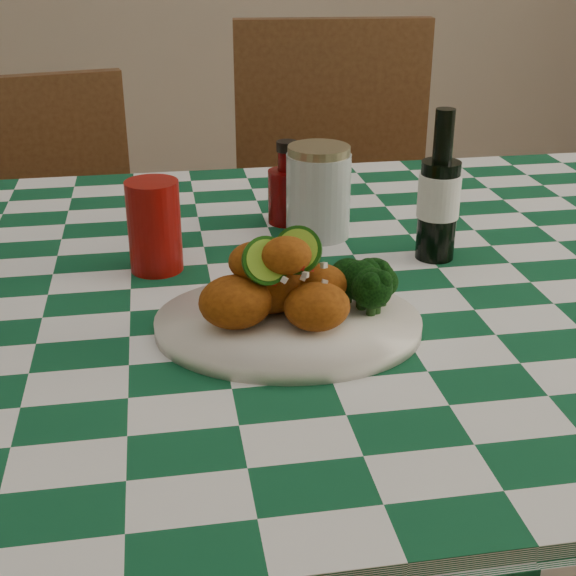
{
  "coord_description": "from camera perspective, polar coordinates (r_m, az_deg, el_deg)",
  "views": [
    {
      "loc": [
        -0.16,
        -0.95,
        1.21
      ],
      "look_at": [
        -0.03,
        -0.15,
        0.84
      ],
      "focal_mm": 50.0,
      "sensor_mm": 36.0,
      "label": 1
    }
  ],
  "objects": [
    {
      "name": "beer_bottle",
      "position": [
        1.1,
        10.74,
        7.15
      ],
      "size": [
        0.07,
        0.07,
        0.21
      ],
      "primitive_type": null,
      "rotation": [
        0.0,
        0.0,
        0.29
      ],
      "color": "black",
      "rests_on": "dining_table"
    },
    {
      "name": "wooden_chair_right",
      "position": [
        1.86,
        3.7,
        2.2
      ],
      "size": [
        0.5,
        0.52,
        1.01
      ],
      "primitive_type": null,
      "rotation": [
        0.0,
        0.0,
        -0.09
      ],
      "color": "#472814",
      "rests_on": "ground"
    },
    {
      "name": "red_tumbler",
      "position": [
        1.07,
        -9.48,
        4.35
      ],
      "size": [
        0.07,
        0.07,
        0.12
      ],
      "primitive_type": "cylinder",
      "rotation": [
        0.0,
        0.0,
        -0.05
      ],
      "color": "maroon",
      "rests_on": "dining_table"
    },
    {
      "name": "wooden_chair_left",
      "position": [
        1.84,
        -15.93,
        -0.69
      ],
      "size": [
        0.49,
        0.51,
        0.91
      ],
      "primitive_type": null,
      "rotation": [
        0.0,
        0.0,
        0.2
      ],
      "color": "#472814",
      "rests_on": "ground"
    },
    {
      "name": "fried_chicken_pile",
      "position": [
        0.89,
        -0.24,
        0.69
      ],
      "size": [
        0.15,
        0.11,
        0.1
      ],
      "primitive_type": null,
      "color": "#9B4A0F",
      "rests_on": "plate"
    },
    {
      "name": "mason_jar",
      "position": [
        1.18,
        2.17,
        6.86
      ],
      "size": [
        0.11,
        0.11,
        0.14
      ],
      "primitive_type": null,
      "rotation": [
        0.0,
        0.0,
        -0.25
      ],
      "color": "#B2BCBA",
      "rests_on": "dining_table"
    },
    {
      "name": "plate",
      "position": [
        0.91,
        0.0,
        -2.63
      ],
      "size": [
        0.34,
        0.29,
        0.02
      ],
      "primitive_type": null,
      "rotation": [
        0.0,
        0.0,
        -0.18
      ],
      "color": "white",
      "rests_on": "dining_table"
    },
    {
      "name": "broccoli_side",
      "position": [
        0.93,
        5.79,
        0.16
      ],
      "size": [
        0.07,
        0.07,
        0.05
      ],
      "primitive_type": null,
      "color": "black",
      "rests_on": "plate"
    },
    {
      "name": "dining_table",
      "position": [
        1.26,
        0.07,
        -15.8
      ],
      "size": [
        1.66,
        1.06,
        0.79
      ],
      "primitive_type": null,
      "color": "#0F4C2B",
      "rests_on": "ground"
    },
    {
      "name": "ketchup_bottle",
      "position": [
        1.23,
        -0.07,
        7.51
      ],
      "size": [
        0.07,
        0.07,
        0.13
      ],
      "primitive_type": null,
      "rotation": [
        0.0,
        0.0,
        -0.24
      ],
      "color": "#5D0405",
      "rests_on": "dining_table"
    }
  ]
}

